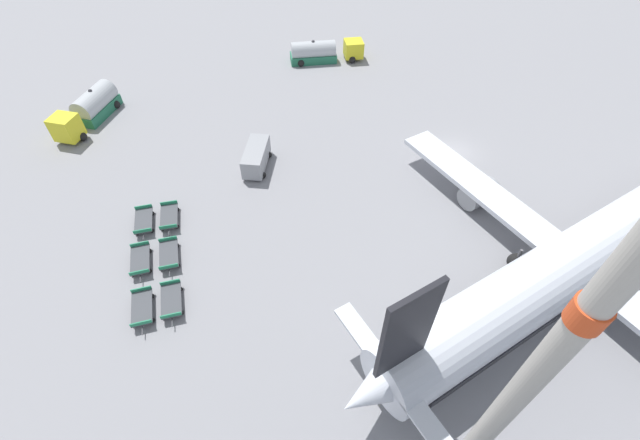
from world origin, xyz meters
TOP-DOWN VIEW (x-y plane):
  - ground_plane at (0.00, 0.00)m, footprint 500.00×500.00m
  - airplane at (16.62, -1.23)m, footprint 36.65×43.71m
  - fuel_tanker_primary at (-23.55, -3.98)m, footprint 5.07×9.84m
  - fuel_tanker_secondary at (-21.78, -33.00)m, footprint 8.54×7.50m
  - service_van at (-6.39, -19.13)m, footprint 5.12×4.12m
  - baggage_dolly_row_near_col_a at (-3.05, -30.54)m, footprint 3.77×1.99m
  - baggage_dolly_row_near_col_b at (1.17, -31.49)m, footprint 3.77×1.92m
  - baggage_dolly_row_near_col_c at (5.69, -32.08)m, footprint 3.77×1.92m
  - baggage_dolly_row_mid_a_col_a at (-2.62, -28.46)m, footprint 3.77×2.07m
  - baggage_dolly_row_mid_a_col_b at (1.58, -29.34)m, footprint 3.77×1.96m
  - baggage_dolly_row_mid_a_col_c at (5.95, -30.04)m, footprint 3.77×1.97m
  - apron_light_mast at (24.24, -20.85)m, footprint 2.00×0.75m
  - stand_guidance_stripe at (16.66, -10.44)m, footprint 2.57×21.06m

SIDE VIEW (x-z plane):
  - ground_plane at x=0.00m, z-range 0.00..0.00m
  - stand_guidance_stripe at x=16.66m, z-range 0.00..0.01m
  - baggage_dolly_row_near_col_a at x=-3.05m, z-range 0.01..0.93m
  - baggage_dolly_row_near_col_b at x=1.17m, z-range 0.01..0.93m
  - baggage_dolly_row_near_col_c at x=5.69m, z-range 0.01..0.93m
  - baggage_dolly_row_mid_a_col_a at x=-2.62m, z-range 0.01..0.93m
  - baggage_dolly_row_mid_a_col_b at x=1.58m, z-range 0.01..0.93m
  - baggage_dolly_row_mid_a_col_c at x=5.95m, z-range 0.01..0.93m
  - service_van at x=-6.39m, z-range 0.09..2.27m
  - fuel_tanker_primary at x=-23.55m, z-range -0.23..2.67m
  - fuel_tanker_secondary at x=-21.78m, z-range -0.22..2.95m
  - airplane at x=16.62m, z-range -2.93..8.96m
  - apron_light_mast at x=24.24m, z-range 1.18..26.54m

